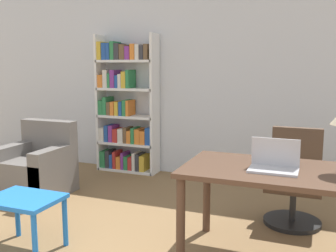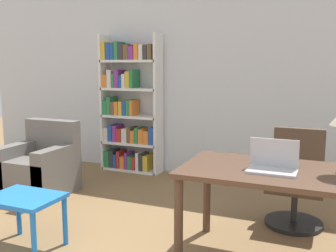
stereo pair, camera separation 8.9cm
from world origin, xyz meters
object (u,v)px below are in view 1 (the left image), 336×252
Objects in this scene: office_chair at (294,181)px; desk at (277,182)px; armchair at (37,170)px; laptop at (274,164)px; bookshelf at (124,109)px; side_table_blue at (24,206)px.

desk is at bearing -95.21° from office_chair.
laptop is at bearing -13.73° from armchair.
bookshelf reaches higher than desk.
desk is 1.66× the size of armchair.
desk is 0.17m from laptop.
side_table_blue is at bearing -81.11° from bookshelf.
office_chair is (0.08, 0.90, -0.24)m from desk.
bookshelf is at bearing 69.73° from armchair.
side_table_blue is 0.68× the size of armchair.
bookshelf is (0.49, 1.34, 0.61)m from armchair.
armchair is (-2.95, -0.26, -0.12)m from office_chair.
armchair is at bearing 166.27° from laptop.
desk is at bearing -39.84° from bookshelf.
office_chair is 2.96m from armchair.
side_table_blue is 2.64m from bookshelf.
bookshelf is (-0.40, 2.56, 0.52)m from side_table_blue.
laptop is 2.98m from armchair.
side_table_blue is (-1.96, -0.53, -0.42)m from laptop.
armchair reaches higher than desk.
office_chair is at bearing 35.67° from side_table_blue.
office_chair reaches higher than armchair.
laptop is 1.04m from office_chair.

